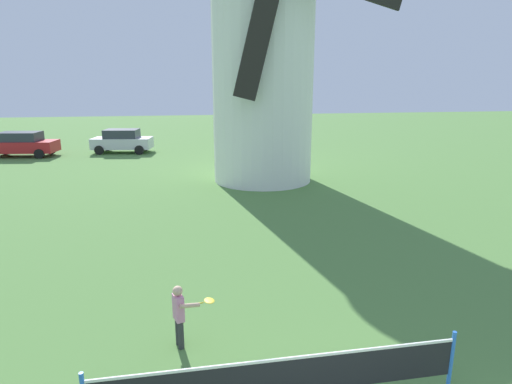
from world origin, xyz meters
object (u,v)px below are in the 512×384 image
parked_car_red (21,144)px  parked_car_silver (122,141)px  tennis_net (282,378)px  windmill (263,41)px  player_far (180,312)px

parked_car_red → parked_car_silver: same height
tennis_net → parked_car_red: size_ratio=1.15×
windmill → tennis_net: 16.15m
player_far → parked_car_red: size_ratio=0.26×
parked_car_red → windmill: bearing=-33.9°
windmill → parked_car_red: (-13.83, 9.28, -5.58)m
windmill → parked_car_red: size_ratio=3.19×
windmill → player_far: windmill is taller
windmill → parked_car_silver: (-7.69, 9.80, -5.58)m
windmill → tennis_net: bearing=-99.9°
player_far → parked_car_red: bearing=114.0°
windmill → player_far: size_ratio=12.20×
windmill → parked_car_red: windmill is taller
parked_car_red → player_far: bearing=-66.0°
windmill → parked_car_red: 17.56m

